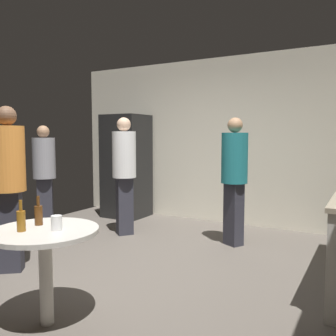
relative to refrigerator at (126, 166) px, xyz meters
The scene contains 11 objects.
ground_plane 2.85m from the refrigerator, 55.07° to the right, with size 5.20×5.20×0.10m, color #5B544C.
wall_back 1.66m from the refrigerator, 15.64° to the left, with size 5.32×0.06×2.70m, color silver.
refrigerator is the anchor object (origin of this frame).
foreground_table 3.75m from the refrigerator, 63.39° to the right, with size 0.80×0.80×0.73m.
beer_bottle_amber 3.81m from the refrigerator, 65.56° to the right, with size 0.06×0.06×0.23m.
beer_bottle_brown 3.62m from the refrigerator, 64.93° to the right, with size 0.06×0.06×0.23m.
plastic_cup_white 3.77m from the refrigerator, 61.84° to the right, with size 0.08×0.08×0.11m, color white.
person_in_white_shirt 1.22m from the refrigerator, 55.45° to the right, with size 0.48×0.48×1.69m.
person_in_orange_shirt 2.81m from the refrigerator, 79.70° to the right, with size 0.48×0.48×1.74m.
person_in_teal_shirt 2.35m from the refrigerator, 17.73° to the right, with size 0.46×0.46×1.67m.
person_in_gray_shirt 1.45m from the refrigerator, 113.64° to the right, with size 0.48×0.48×1.59m.
Camera 1 is at (2.24, -2.99, 1.43)m, focal length 38.57 mm.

